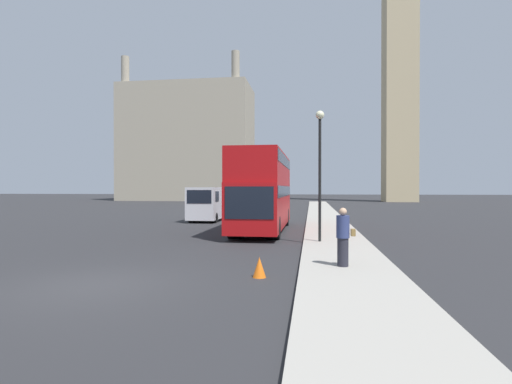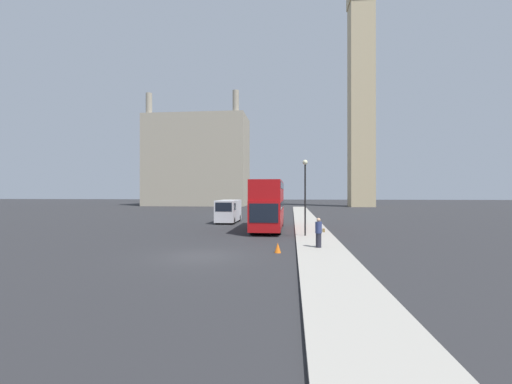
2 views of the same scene
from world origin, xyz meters
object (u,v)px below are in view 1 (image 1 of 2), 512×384
Objects in this scene: white_van at (209,203)px; clock_tower at (400,4)px; red_double_decker_bus at (263,188)px; street_lamp at (320,155)px; pedestrian at (343,237)px.

clock_tower is at bearing 63.13° from white_van.
red_double_decker_bus is at bearing -54.40° from white_van.
red_double_decker_bus is at bearing 121.14° from street_lamp.
clock_tower reaches higher than white_van.
white_van is (-23.20, -45.79, -34.11)m from clock_tower.
clock_tower reaches higher than red_double_decker_bus.
street_lamp is (3.02, -5.00, 1.40)m from red_double_decker_bus.
street_lamp reaches higher than white_van.
red_double_decker_bus is 1.83× the size of street_lamp.
white_van is 19.12m from pedestrian.
white_van is at bearing 125.60° from red_double_decker_bus.
street_lamp is at bearing -56.24° from white_van.
pedestrian is 6.10m from street_lamp.
white_van is 1.02× the size of street_lamp.
street_lamp is at bearing -104.91° from clock_tower.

